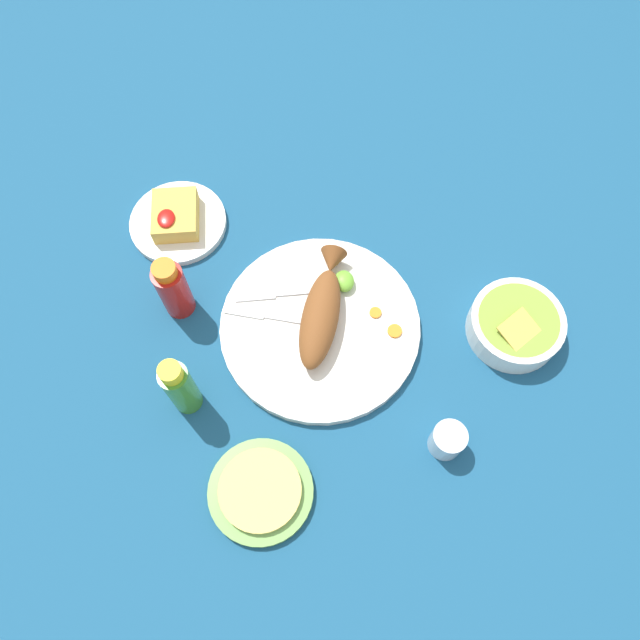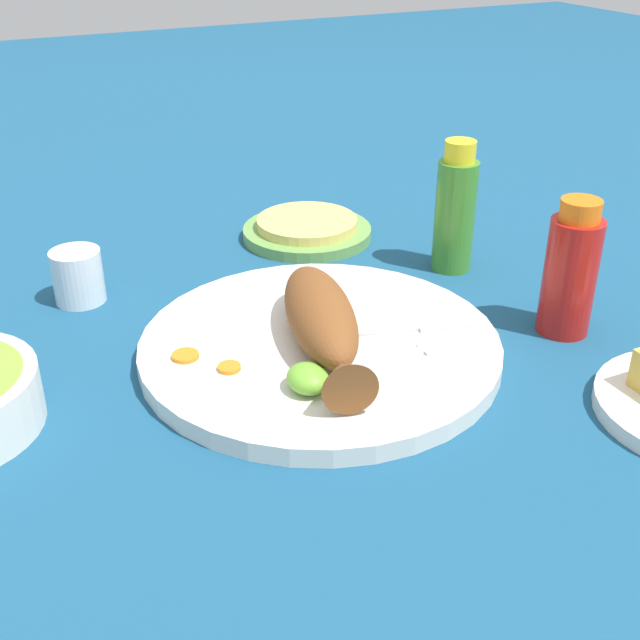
{
  "view_description": "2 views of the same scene",
  "coord_description": "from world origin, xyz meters",
  "px_view_note": "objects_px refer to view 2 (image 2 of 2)",
  "views": [
    {
      "loc": [
        0.43,
        -0.03,
        0.99
      ],
      "look_at": [
        0.0,
        0.0,
        0.04
      ],
      "focal_mm": 35.0,
      "sensor_mm": 36.0,
      "label": 1
    },
    {
      "loc": [
        -0.59,
        0.29,
        0.4
      ],
      "look_at": [
        0.0,
        0.0,
        0.04
      ],
      "focal_mm": 45.0,
      "sensor_mm": 36.0,
      "label": 2
    }
  ],
  "objects_px": {
    "fork_near": "(409,328)",
    "hot_sauce_bottle_red": "(571,271)",
    "main_plate": "(320,347)",
    "fried_fish": "(323,321)",
    "hot_sauce_bottle_green": "(455,211)",
    "tortilla_plate": "(307,233)",
    "salt_cup": "(78,279)",
    "fork_far": "(413,353)"
  },
  "relations": [
    {
      "from": "fork_far",
      "to": "fried_fish",
      "type": "bearing_deg",
      "value": 142.7
    },
    {
      "from": "hot_sauce_bottle_red",
      "to": "salt_cup",
      "type": "height_order",
      "value": "hot_sauce_bottle_red"
    },
    {
      "from": "main_plate",
      "to": "hot_sauce_bottle_red",
      "type": "bearing_deg",
      "value": -104.67
    },
    {
      "from": "tortilla_plate",
      "to": "main_plate",
      "type": "bearing_deg",
      "value": 157.34
    },
    {
      "from": "fried_fish",
      "to": "main_plate",
      "type": "bearing_deg",
      "value": 0.0
    },
    {
      "from": "salt_cup",
      "to": "tortilla_plate",
      "type": "xyz_separation_m",
      "value": [
        0.05,
        -0.3,
        -0.02
      ]
    },
    {
      "from": "main_plate",
      "to": "tortilla_plate",
      "type": "xyz_separation_m",
      "value": [
        0.27,
        -0.11,
        -0.0
      ]
    },
    {
      "from": "fork_far",
      "to": "tortilla_plate",
      "type": "relative_size",
      "value": 1.13
    },
    {
      "from": "hot_sauce_bottle_red",
      "to": "fork_near",
      "type": "bearing_deg",
      "value": 75.35
    },
    {
      "from": "hot_sauce_bottle_green",
      "to": "main_plate",
      "type": "bearing_deg",
      "value": 116.43
    },
    {
      "from": "fried_fish",
      "to": "hot_sauce_bottle_red",
      "type": "xyz_separation_m",
      "value": [
        -0.05,
        -0.25,
        0.02
      ]
    },
    {
      "from": "fork_near",
      "to": "hot_sauce_bottle_red",
      "type": "xyz_separation_m",
      "value": [
        -0.04,
        -0.16,
        0.05
      ]
    },
    {
      "from": "fork_near",
      "to": "hot_sauce_bottle_red",
      "type": "height_order",
      "value": "hot_sauce_bottle_red"
    },
    {
      "from": "hot_sauce_bottle_green",
      "to": "tortilla_plate",
      "type": "xyz_separation_m",
      "value": [
        0.16,
        0.11,
        -0.06
      ]
    },
    {
      "from": "hot_sauce_bottle_red",
      "to": "salt_cup",
      "type": "bearing_deg",
      "value": 56.65
    },
    {
      "from": "fork_near",
      "to": "salt_cup",
      "type": "height_order",
      "value": "salt_cup"
    },
    {
      "from": "fork_near",
      "to": "fork_far",
      "type": "relative_size",
      "value": 0.98
    },
    {
      "from": "main_plate",
      "to": "fried_fish",
      "type": "xyz_separation_m",
      "value": [
        -0.01,
        0.0,
        0.04
      ]
    },
    {
      "from": "tortilla_plate",
      "to": "salt_cup",
      "type": "bearing_deg",
      "value": 100.11
    },
    {
      "from": "hot_sauce_bottle_green",
      "to": "fork_far",
      "type": "bearing_deg",
      "value": 137.45
    },
    {
      "from": "fork_far",
      "to": "salt_cup",
      "type": "relative_size",
      "value": 3.18
    },
    {
      "from": "main_plate",
      "to": "fried_fish",
      "type": "relative_size",
      "value": 1.5
    },
    {
      "from": "salt_cup",
      "to": "main_plate",
      "type": "bearing_deg",
      "value": -139.72
    },
    {
      "from": "tortilla_plate",
      "to": "fork_far",
      "type": "bearing_deg",
      "value": 171.78
    },
    {
      "from": "fried_fish",
      "to": "hot_sauce_bottle_green",
      "type": "distance_m",
      "value": 0.26
    },
    {
      "from": "salt_cup",
      "to": "tortilla_plate",
      "type": "relative_size",
      "value": 0.36
    },
    {
      "from": "fork_far",
      "to": "tortilla_plate",
      "type": "height_order",
      "value": "fork_far"
    },
    {
      "from": "fork_near",
      "to": "tortilla_plate",
      "type": "bearing_deg",
      "value": 99.48
    },
    {
      "from": "fried_fish",
      "to": "hot_sauce_bottle_green",
      "type": "xyz_separation_m",
      "value": [
        0.13,
        -0.23,
        0.03
      ]
    },
    {
      "from": "salt_cup",
      "to": "tortilla_plate",
      "type": "height_order",
      "value": "salt_cup"
    },
    {
      "from": "main_plate",
      "to": "fried_fish",
      "type": "bearing_deg",
      "value": 164.76
    },
    {
      "from": "hot_sauce_bottle_green",
      "to": "tortilla_plate",
      "type": "distance_m",
      "value": 0.2
    },
    {
      "from": "fork_near",
      "to": "tortilla_plate",
      "type": "height_order",
      "value": "fork_near"
    },
    {
      "from": "fried_fish",
      "to": "hot_sauce_bottle_red",
      "type": "distance_m",
      "value": 0.25
    },
    {
      "from": "main_plate",
      "to": "hot_sauce_bottle_red",
      "type": "height_order",
      "value": "hot_sauce_bottle_red"
    },
    {
      "from": "hot_sauce_bottle_green",
      "to": "fork_near",
      "type": "bearing_deg",
      "value": 133.73
    },
    {
      "from": "fork_near",
      "to": "fried_fish",
      "type": "bearing_deg",
      "value": -170.5
    },
    {
      "from": "fried_fish",
      "to": "fork_far",
      "type": "height_order",
      "value": "fried_fish"
    },
    {
      "from": "hot_sauce_bottle_red",
      "to": "tortilla_plate",
      "type": "distance_m",
      "value": 0.36
    },
    {
      "from": "main_plate",
      "to": "fork_near",
      "type": "bearing_deg",
      "value": -104.72
    },
    {
      "from": "main_plate",
      "to": "fork_near",
      "type": "xyz_separation_m",
      "value": [
        -0.02,
        -0.09,
        0.01
      ]
    },
    {
      "from": "hot_sauce_bottle_red",
      "to": "salt_cup",
      "type": "xyz_separation_m",
      "value": [
        0.28,
        0.43,
        -0.04
      ]
    }
  ]
}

